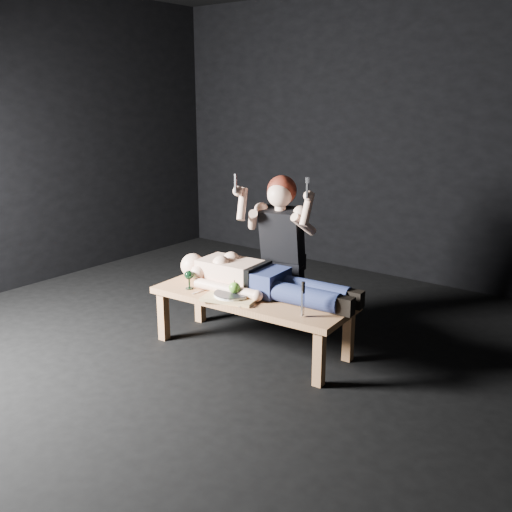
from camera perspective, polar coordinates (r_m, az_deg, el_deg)
name	(u,v)px	position (r m, az deg, el deg)	size (l,w,h in m)	color
ground	(216,339)	(4.78, -3.97, -8.22)	(5.00, 5.00, 0.00)	black
back_wall	(366,136)	(6.47, 10.82, 11.55)	(5.00, 5.00, 0.00)	black
table	(252,322)	(4.51, -0.39, -6.57)	(1.57, 0.59, 0.45)	#B5794C
lying_man	(264,277)	(4.44, 0.78, -2.07)	(1.55, 0.47, 0.26)	beige
kneeling_woman	(285,249)	(4.87, 2.90, 0.66)	(0.72, 0.80, 1.35)	black
serving_tray	(232,297)	(4.36, -2.40, -4.07)	(0.40, 0.29, 0.02)	tan
plate	(232,294)	(4.35, -2.41, -3.79)	(0.27, 0.27, 0.02)	white
apple	(235,288)	(4.33, -2.13, -3.14)	(0.09, 0.09, 0.09)	#549219
goblet	(189,280)	(4.58, -6.61, -2.34)	(0.07, 0.07, 0.15)	black
fork_flat	(201,291)	(4.53, -5.46, -3.48)	(0.01, 0.17, 0.01)	#B2B2B7
knife_flat	(245,303)	(4.25, -1.08, -4.70)	(0.01, 0.17, 0.01)	#B2B2B7
spoon_flat	(249,301)	(4.31, -0.74, -4.42)	(0.01, 0.17, 0.01)	#B2B2B7
carving_knife	(303,299)	(3.98, 4.66, -4.29)	(0.03, 0.04, 0.25)	#B2B2B7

